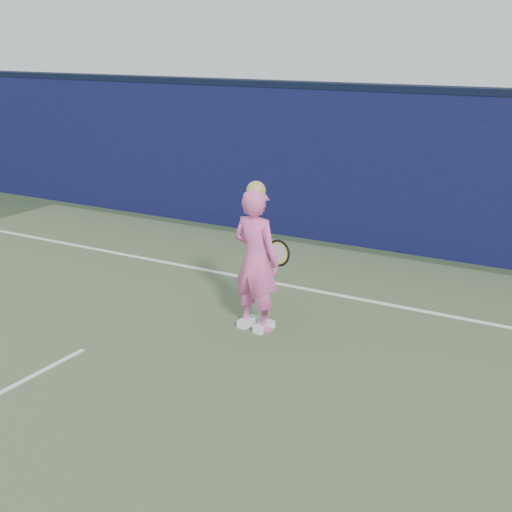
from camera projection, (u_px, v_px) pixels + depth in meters
The scene contains 5 objects.
ground at pixel (12, 388), 7.02m from camera, with size 80.00×80.00×0.00m, color #2C3E26.
backstop_wall at pixel (306, 164), 12.02m from camera, with size 24.00×0.40×2.50m, color black.
wall_cap at pixel (308, 85), 11.64m from camera, with size 24.00×0.42×0.10m, color black.
player at pixel (256, 260), 8.19m from camera, with size 0.67×0.49×1.77m.
racket at pixel (277, 253), 8.49m from camera, with size 0.57×0.27×0.33m.
Camera 1 is at (5.25, -4.26, 3.32)m, focal length 50.00 mm.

